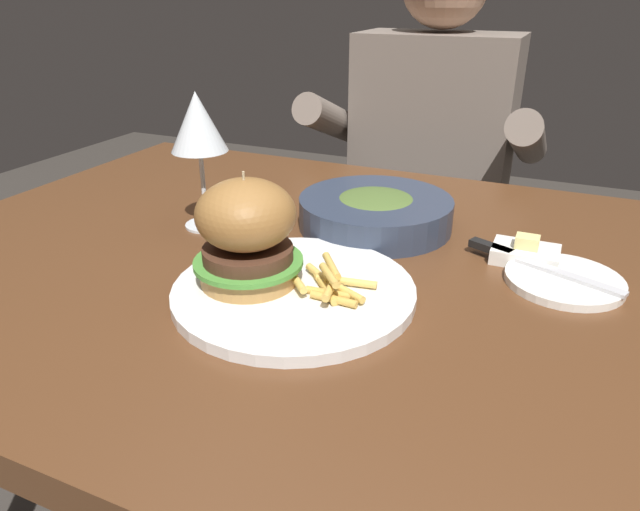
{
  "coord_description": "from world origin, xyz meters",
  "views": [
    {
      "loc": [
        0.28,
        -0.63,
        1.07
      ],
      "look_at": [
        0.04,
        -0.08,
        0.78
      ],
      "focal_mm": 32.0,
      "sensor_mm": 36.0,
      "label": 1
    }
  ],
  "objects_px": {
    "main_plate": "(294,291)",
    "diner_person": "(426,209)",
    "wine_glass": "(198,125)",
    "table_knife": "(527,261)",
    "burger_sandwich": "(247,232)",
    "butter_dish": "(525,253)",
    "bread_plate": "(564,280)",
    "soup_bowl": "(375,211)"
  },
  "relations": [
    {
      "from": "main_plate",
      "to": "diner_person",
      "type": "height_order",
      "value": "diner_person"
    },
    {
      "from": "main_plate",
      "to": "wine_glass",
      "type": "distance_m",
      "value": 0.3
    },
    {
      "from": "main_plate",
      "to": "burger_sandwich",
      "type": "distance_m",
      "value": 0.09
    },
    {
      "from": "wine_glass",
      "to": "table_knife",
      "type": "bearing_deg",
      "value": 4.71
    },
    {
      "from": "wine_glass",
      "to": "soup_bowl",
      "type": "relative_size",
      "value": 0.87
    },
    {
      "from": "soup_bowl",
      "to": "burger_sandwich",
      "type": "bearing_deg",
      "value": -105.66
    },
    {
      "from": "table_knife",
      "to": "diner_person",
      "type": "distance_m",
      "value": 0.72
    },
    {
      "from": "bread_plate",
      "to": "butter_dish",
      "type": "relative_size",
      "value": 1.66
    },
    {
      "from": "wine_glass",
      "to": "table_knife",
      "type": "relative_size",
      "value": 1.03
    },
    {
      "from": "main_plate",
      "to": "table_knife",
      "type": "relative_size",
      "value": 1.46
    },
    {
      "from": "main_plate",
      "to": "wine_glass",
      "type": "xyz_separation_m",
      "value": [
        -0.22,
        0.14,
        0.15
      ]
    },
    {
      "from": "bread_plate",
      "to": "table_knife",
      "type": "relative_size",
      "value": 0.72
    },
    {
      "from": "wine_glass",
      "to": "table_knife",
      "type": "distance_m",
      "value": 0.48
    },
    {
      "from": "main_plate",
      "to": "diner_person",
      "type": "xyz_separation_m",
      "value": [
        -0.04,
        0.82,
        -0.18
      ]
    },
    {
      "from": "diner_person",
      "to": "butter_dish",
      "type": "bearing_deg",
      "value": -65.81
    },
    {
      "from": "burger_sandwich",
      "to": "diner_person",
      "type": "relative_size",
      "value": 0.11
    },
    {
      "from": "bread_plate",
      "to": "burger_sandwich",
      "type": "bearing_deg",
      "value": -153.41
    },
    {
      "from": "main_plate",
      "to": "table_knife",
      "type": "bearing_deg",
      "value": 36.72
    },
    {
      "from": "table_knife",
      "to": "diner_person",
      "type": "relative_size",
      "value": 0.17
    },
    {
      "from": "bread_plate",
      "to": "table_knife",
      "type": "distance_m",
      "value": 0.05
    },
    {
      "from": "burger_sandwich",
      "to": "butter_dish",
      "type": "relative_size",
      "value": 1.58
    },
    {
      "from": "burger_sandwich",
      "to": "bread_plate",
      "type": "relative_size",
      "value": 0.96
    },
    {
      "from": "bread_plate",
      "to": "diner_person",
      "type": "relative_size",
      "value": 0.12
    },
    {
      "from": "burger_sandwich",
      "to": "wine_glass",
      "type": "distance_m",
      "value": 0.24
    },
    {
      "from": "burger_sandwich",
      "to": "butter_dish",
      "type": "distance_m",
      "value": 0.37
    },
    {
      "from": "wine_glass",
      "to": "bread_plate",
      "type": "distance_m",
      "value": 0.53
    },
    {
      "from": "burger_sandwich",
      "to": "wine_glass",
      "type": "height_order",
      "value": "wine_glass"
    },
    {
      "from": "butter_dish",
      "to": "diner_person",
      "type": "xyz_separation_m",
      "value": [
        -0.27,
        0.61,
        -0.19
      ]
    },
    {
      "from": "butter_dish",
      "to": "diner_person",
      "type": "bearing_deg",
      "value": 114.19
    },
    {
      "from": "main_plate",
      "to": "soup_bowl",
      "type": "height_order",
      "value": "soup_bowl"
    },
    {
      "from": "table_knife",
      "to": "diner_person",
      "type": "xyz_separation_m",
      "value": [
        -0.28,
        0.64,
        -0.19
      ]
    },
    {
      "from": "table_knife",
      "to": "butter_dish",
      "type": "bearing_deg",
      "value": 99.86
    },
    {
      "from": "burger_sandwich",
      "to": "bread_plate",
      "type": "height_order",
      "value": "burger_sandwich"
    },
    {
      "from": "wine_glass",
      "to": "butter_dish",
      "type": "bearing_deg",
      "value": 8.33
    },
    {
      "from": "bread_plate",
      "to": "soup_bowl",
      "type": "bearing_deg",
      "value": 163.44
    },
    {
      "from": "wine_glass",
      "to": "diner_person",
      "type": "xyz_separation_m",
      "value": [
        0.18,
        0.67,
        -0.33
      ]
    },
    {
      "from": "bread_plate",
      "to": "soup_bowl",
      "type": "relative_size",
      "value": 0.61
    },
    {
      "from": "wine_glass",
      "to": "main_plate",
      "type": "bearing_deg",
      "value": -33.1
    },
    {
      "from": "burger_sandwich",
      "to": "diner_person",
      "type": "distance_m",
      "value": 0.87
    },
    {
      "from": "table_knife",
      "to": "main_plate",
      "type": "bearing_deg",
      "value": -143.28
    },
    {
      "from": "wine_glass",
      "to": "table_knife",
      "type": "height_order",
      "value": "wine_glass"
    },
    {
      "from": "butter_dish",
      "to": "main_plate",
      "type": "bearing_deg",
      "value": -138.56
    }
  ]
}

